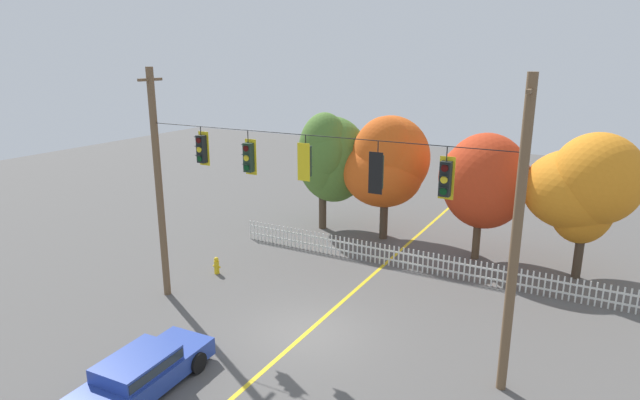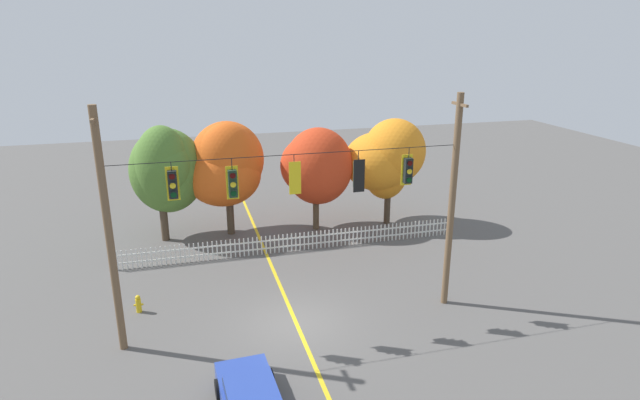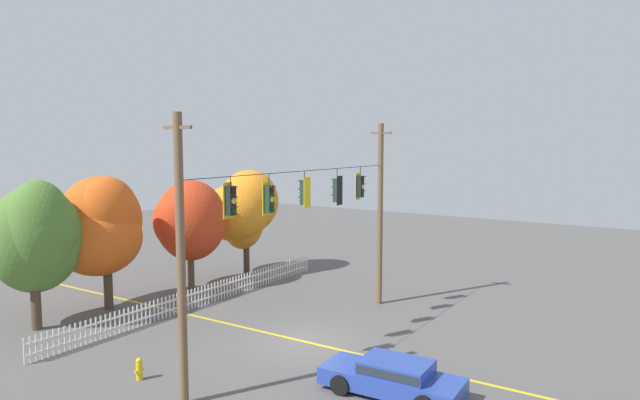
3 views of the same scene
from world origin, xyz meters
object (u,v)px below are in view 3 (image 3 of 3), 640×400
object	(u,v)px
traffic_signal_northbound_secondary	(269,199)
autumn_maple_mid	(101,226)
autumn_maple_near_fence	(38,236)
fire_hydrant	(139,369)
traffic_signal_southbound_primary	(360,186)
traffic_signal_northbound_primary	(337,190)
traffic_signal_eastbound_side	(230,201)
autumn_maple_far_west	(242,210)
parked_car	(393,377)
autumn_oak_far_east	(188,220)
traffic_signal_westbound_side	(305,192)

from	to	relation	value
traffic_signal_northbound_secondary	autumn_maple_mid	xyz separation A→B (m)	(0.70, 10.62, -1.95)
autumn_maple_near_fence	fire_hydrant	xyz separation A→B (m)	(-1.33, -7.90, -3.60)
traffic_signal_southbound_primary	fire_hydrant	bearing A→B (deg)	166.33
autumn_maple_near_fence	traffic_signal_southbound_primary	bearing A→B (deg)	-48.85
traffic_signal_northbound_primary	fire_hydrant	world-z (taller)	traffic_signal_northbound_primary
traffic_signal_eastbound_side	traffic_signal_northbound_primary	size ratio (longest dim) A/B	0.90
autumn_maple_far_west	parked_car	size ratio (longest dim) A/B	1.38
traffic_signal_northbound_secondary	parked_car	xyz separation A→B (m)	(-0.24, -5.06, -5.30)
autumn_maple_far_west	parked_car	xyz separation A→B (m)	(-10.01, -14.84, -3.28)
traffic_signal_eastbound_side	autumn_maple_far_west	xyz separation A→B (m)	(11.79, 9.78, -2.14)
autumn_oak_far_east	fire_hydrant	bearing A→B (deg)	-141.81
autumn_maple_near_fence	parked_car	size ratio (longest dim) A/B	1.40
autumn_maple_mid	parked_car	xyz separation A→B (m)	(-0.93, -15.68, -3.36)
traffic_signal_northbound_secondary	parked_car	distance (m)	7.34
autumn_maple_far_west	parked_car	bearing A→B (deg)	-124.01
autumn_maple_near_fence	fire_hydrant	world-z (taller)	autumn_maple_near_fence
traffic_signal_northbound_primary	parked_car	size ratio (longest dim) A/B	0.34
autumn_maple_near_fence	autumn_maple_far_west	size ratio (longest dim) A/B	1.02
traffic_signal_northbound_secondary	traffic_signal_southbound_primary	size ratio (longest dim) A/B	1.00
traffic_signal_southbound_primary	autumn_oak_far_east	distance (m)	10.24
traffic_signal_eastbound_side	autumn_maple_mid	size ratio (longest dim) A/B	0.22
traffic_signal_northbound_primary	traffic_signal_southbound_primary	size ratio (longest dim) A/B	1.03
autumn_maple_near_fence	parked_car	bearing A→B (deg)	-81.72
traffic_signal_southbound_primary	autumn_maple_far_west	size ratio (longest dim) A/B	0.24
traffic_signal_northbound_secondary	parked_car	world-z (taller)	traffic_signal_northbound_secondary
traffic_signal_northbound_primary	traffic_signal_westbound_side	bearing A→B (deg)	179.99
autumn_maple_near_fence	traffic_signal_westbound_side	bearing A→B (deg)	-65.84
parked_car	fire_hydrant	xyz separation A→B (m)	(-3.59, 7.61, -0.23)
traffic_signal_northbound_primary	traffic_signal_eastbound_side	bearing A→B (deg)	179.83
fire_hydrant	parked_car	bearing A→B (deg)	-64.74
traffic_signal_westbound_side	autumn_maple_near_fence	world-z (taller)	traffic_signal_westbound_side
traffic_signal_eastbound_side	autumn_maple_far_west	bearing A→B (deg)	39.66
autumn_oak_far_east	fire_hydrant	size ratio (longest dim) A/B	7.79
traffic_signal_southbound_primary	autumn_maple_near_fence	distance (m)	14.01
traffic_signal_northbound_primary	autumn_maple_far_west	bearing A→B (deg)	62.26
autumn_oak_far_east	autumn_maple_near_fence	bearing A→B (deg)	176.39
traffic_signal_northbound_secondary	traffic_signal_westbound_side	world-z (taller)	same
traffic_signal_westbound_side	fire_hydrant	distance (m)	8.63
traffic_signal_westbound_side	parked_car	xyz separation A→B (m)	(-2.44, -5.05, -5.38)
autumn_maple_near_fence	parked_car	distance (m)	16.04
autumn_maple_far_west	autumn_maple_near_fence	bearing A→B (deg)	176.87
traffic_signal_westbound_side	traffic_signal_southbound_primary	world-z (taller)	same
fire_hydrant	autumn_maple_far_west	bearing A→B (deg)	27.99
traffic_signal_northbound_secondary	autumn_oak_far_east	xyz separation A→B (m)	(5.57, 9.94, -2.19)
parked_car	fire_hydrant	size ratio (longest dim) A/B	6.00
traffic_signal_westbound_side	autumn_oak_far_east	xyz separation A→B (m)	(3.37, 9.96, -2.26)
traffic_signal_westbound_side	traffic_signal_eastbound_side	bearing A→B (deg)	179.74
traffic_signal_eastbound_side	autumn_maple_mid	distance (m)	11.15
traffic_signal_westbound_side	traffic_signal_northbound_secondary	bearing A→B (deg)	179.50
autumn_maple_mid	fire_hydrant	bearing A→B (deg)	-119.28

